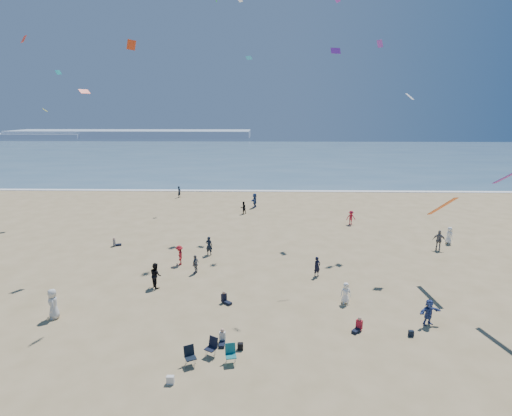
{
  "coord_description": "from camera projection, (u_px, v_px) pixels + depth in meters",
  "views": [
    {
      "loc": [
        2.61,
        -16.57,
        12.45
      ],
      "look_at": [
        2.0,
        8.0,
        6.39
      ],
      "focal_mm": 28.0,
      "sensor_mm": 36.0,
      "label": 1
    }
  ],
  "objects": [
    {
      "name": "ground",
      "position": [
        210.0,
        377.0,
        19.13
      ],
      "size": [
        220.0,
        220.0,
        0.0
      ],
      "primitive_type": "plane",
      "color": "tan",
      "rests_on": "ground"
    },
    {
      "name": "black_backpack",
      "position": [
        240.0,
        346.0,
        21.25
      ],
      "size": [
        0.3,
        0.22,
        0.38
      ],
      "primitive_type": "cube",
      "color": "black",
      "rests_on": "ground"
    },
    {
      "name": "white_tote",
      "position": [
        170.0,
        380.0,
        18.6
      ],
      "size": [
        0.35,
        0.2,
        0.4
      ],
      "primitive_type": "cube",
      "color": "silver",
      "rests_on": "ground"
    },
    {
      "name": "navy_bag",
      "position": [
        411.0,
        333.0,
        22.53
      ],
      "size": [
        0.28,
        0.18,
        0.34
      ],
      "primitive_type": "cube",
      "color": "black",
      "rests_on": "ground"
    },
    {
      "name": "surf_line",
      "position": [
        249.0,
        191.0,
        62.8
      ],
      "size": [
        220.0,
        1.2,
        0.08
      ],
      "primitive_type": "cube",
      "color": "white",
      "rests_on": "ground"
    },
    {
      "name": "kites_aloft",
      "position": [
        367.0,
        73.0,
        27.37
      ],
      "size": [
        47.45,
        45.51,
        28.6
      ],
      "color": "yellow",
      "rests_on": "ground"
    },
    {
      "name": "ocean",
      "position": [
        257.0,
        156.0,
        111.33
      ],
      "size": [
        220.0,
        100.0,
        0.06
      ],
      "primitive_type": "cube",
      "color": "#476B84",
      "rests_on": "ground"
    },
    {
      "name": "chair_cluster",
      "position": [
        211.0,
        353.0,
        20.14
      ],
      "size": [
        2.76,
        1.61,
        1.0
      ],
      "color": "black",
      "rests_on": "ground"
    },
    {
      "name": "standing_flyers",
      "position": [
        277.0,
        243.0,
        35.76
      ],
      "size": [
        31.31,
        41.89,
        1.89
      ],
      "color": "black",
      "rests_on": "ground"
    },
    {
      "name": "headland_far",
      "position": [
        131.0,
        134.0,
        185.21
      ],
      "size": [
        110.0,
        20.0,
        3.2
      ],
      "primitive_type": "cube",
      "color": "#7A8EA8",
      "rests_on": "ground"
    },
    {
      "name": "seated_group",
      "position": [
        229.0,
        308.0,
        24.86
      ],
      "size": [
        20.63,
        22.94,
        0.84
      ],
      "color": "beige",
      "rests_on": "ground"
    },
    {
      "name": "headland_near",
      "position": [
        41.0,
        136.0,
        181.47
      ],
      "size": [
        40.0,
        14.0,
        2.0
      ],
      "primitive_type": "cube",
      "color": "#7A8EA8",
      "rests_on": "ground"
    }
  ]
}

